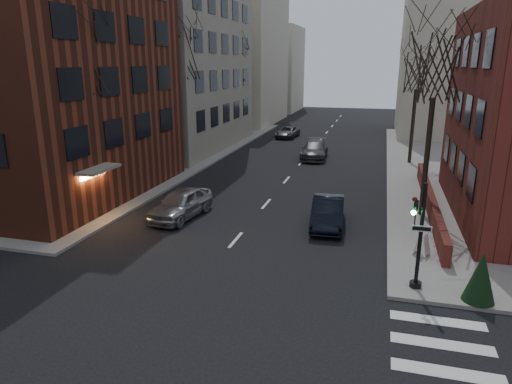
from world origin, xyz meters
TOP-DOWN VIEW (x-y plane):
  - sidewalk_far_left at (-29.00, 30.00)m, footprint 44.00×44.00m
  - building_left_brick at (-15.50, 16.50)m, footprint 15.00×15.00m
  - low_wall_right at (9.30, 19.00)m, footprint 0.35×16.00m
  - building_distant_la at (-15.00, 55.00)m, footprint 14.00×16.00m
  - building_distant_ra at (15.00, 50.00)m, footprint 14.00×14.00m
  - building_distant_lb at (-13.00, 72.00)m, footprint 10.00×12.00m
  - traffic_signal at (7.94, 8.99)m, footprint 0.76×0.44m
  - tree_left_a at (-8.80, 14.00)m, footprint 4.18×4.18m
  - tree_left_b at (-8.80, 26.00)m, footprint 4.40×4.40m
  - tree_left_c at (-8.80, 40.00)m, footprint 3.96×3.96m
  - tree_right_a at (8.80, 18.00)m, footprint 3.96×3.96m
  - tree_right_b at (8.80, 32.00)m, footprint 3.74×3.74m
  - streetlamp_near at (-8.20, 22.00)m, footprint 0.36×0.36m
  - streetlamp_far at (-8.20, 42.00)m, footprint 0.36×0.36m
  - parked_sedan at (4.00, 15.13)m, footprint 1.92×4.64m
  - car_lane_silver at (-3.87, 14.35)m, footprint 2.42×4.84m
  - car_lane_gray at (0.80, 32.19)m, footprint 2.43×5.41m
  - car_lane_far at (-3.85, 42.96)m, footprint 2.32×4.56m
  - sandwich_board at (8.42, 12.23)m, footprint 0.60×0.69m
  - evergreen_shrub at (10.05, 8.50)m, footprint 1.17×1.17m

SIDE VIEW (x-z plane):
  - sidewalk_far_left at x=-29.00m, z-range 0.00..0.15m
  - sandwich_board at x=8.42m, z-range 0.15..1.07m
  - car_lane_far at x=-3.85m, z-range 0.00..1.24m
  - low_wall_right at x=9.30m, z-range 0.15..1.15m
  - parked_sedan at x=4.00m, z-range 0.00..1.49m
  - car_lane_gray at x=0.80m, z-range 0.00..1.54m
  - car_lane_silver at x=-3.87m, z-range 0.00..1.58m
  - evergreen_shrub at x=10.05m, z-range 0.15..1.97m
  - traffic_signal at x=7.94m, z-range -0.09..3.91m
  - streetlamp_near at x=-8.20m, z-range 1.10..7.38m
  - streetlamp_far at x=-8.20m, z-range 1.10..7.38m
  - building_distant_lb at x=-13.00m, z-range 0.00..14.00m
  - tree_right_b at x=8.80m, z-range 3.00..12.18m
  - building_distant_ra at x=15.00m, z-range 0.00..16.00m
  - tree_left_c at x=-8.80m, z-range 3.17..12.89m
  - tree_right_a at x=8.80m, z-range 3.17..12.89m
  - tree_left_a at x=-8.80m, z-range 3.34..13.60m
  - tree_left_b at x=-8.80m, z-range 3.51..14.31m
  - building_left_brick at x=-15.50m, z-range 0.00..18.00m
  - building_distant_la at x=-15.00m, z-range 0.00..18.00m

